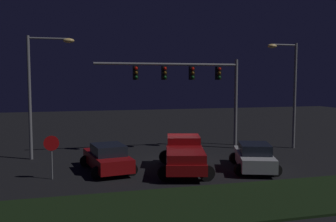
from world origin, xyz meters
TOP-DOWN VIEW (x-y plane):
  - ground_plane at (0.00, 0.00)m, footprint 80.00×80.00m
  - grass_median at (0.00, -7.85)m, footprint 23.45×4.71m
  - pickup_truck at (-0.38, -2.19)m, footprint 3.77×5.73m
  - car_sedan at (-4.49, -1.17)m, footprint 2.92×4.63m
  - car_sedan_far at (3.47, -2.94)m, footprint 3.36×4.75m
  - traffic_signal_gantry at (1.94, 3.43)m, footprint 10.32×0.56m
  - street_lamp_left at (-8.26, 3.16)m, footprint 2.90×0.44m
  - street_lamp_right at (8.99, 2.37)m, footprint 2.38×0.44m
  - stop_sign at (-7.38, -2.20)m, footprint 0.76×0.08m

SIDE VIEW (x-z plane):
  - ground_plane at x=0.00m, z-range 0.00..0.00m
  - grass_median at x=0.00m, z-range 0.00..0.10m
  - car_sedan at x=-4.49m, z-range -0.02..1.49m
  - car_sedan_far at x=3.47m, z-range -0.02..1.49m
  - pickup_truck at x=-0.38m, z-range 0.10..1.90m
  - stop_sign at x=-7.38m, z-range 0.45..2.68m
  - street_lamp_right at x=8.99m, z-range 1.02..8.69m
  - street_lamp_left at x=-8.26m, z-range 1.07..8.83m
  - traffic_signal_gantry at x=1.94m, z-range 1.78..8.28m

